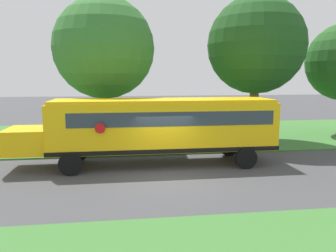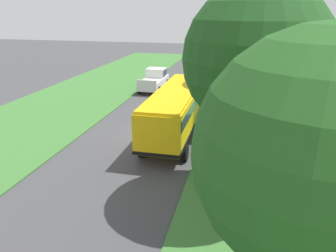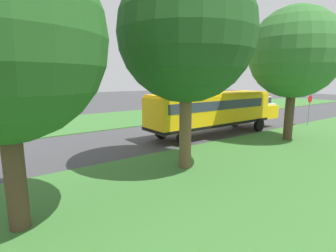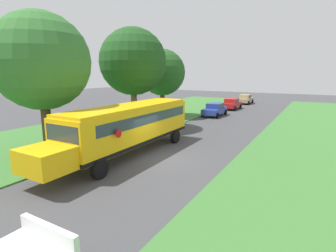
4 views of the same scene
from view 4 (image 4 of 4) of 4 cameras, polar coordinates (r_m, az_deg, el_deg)
The scene contains 10 objects.
ground_plane at distance 16.19m, azimuth -1.80°, elevation -7.14°, with size 120.00×120.00×0.00m, color #424244.
grass_verge at distance 22.88m, azimuth -23.64°, elevation -2.46°, with size 12.00×80.00×0.08m, color #3D7533.
grass_far_side at distance 14.03m, azimuth 32.07°, elevation -11.80°, with size 10.00×80.00×0.07m, color #3D7533.
school_bus at distance 16.80m, azimuth -8.64°, elevation 0.22°, with size 2.84×12.42×3.16m.
car_blue_nearest at distance 32.55m, azimuth 10.16°, elevation 3.72°, with size 2.02×4.40×1.56m.
car_red_middle at distance 39.19m, azimuth 13.69°, elevation 4.86°, with size 2.02×4.40×1.56m.
car_tan_furthest at distance 46.83m, azimuth 16.47°, elevation 5.75°, with size 2.02×4.40×1.56m.
oak_tree_beside_bus at distance 17.80m, azimuth -26.22°, elevation 12.35°, with size 5.86×5.86×8.78m.
oak_tree_roadside_mid at distance 24.60m, azimuth -7.94°, elevation 13.55°, with size 6.05×6.05×9.19m.
oak_tree_far_end at distance 31.17m, azimuth -1.39°, elevation 11.50°, with size 5.35×5.35×7.91m.
Camera 4 is at (8.09, -13.03, 5.16)m, focal length 28.00 mm.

